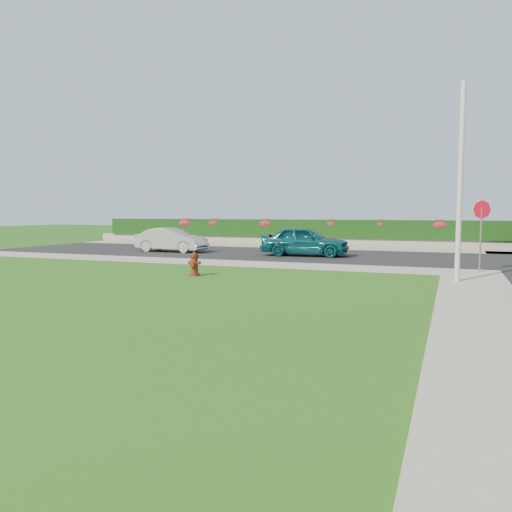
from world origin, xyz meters
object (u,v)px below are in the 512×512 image
at_px(utility_pole, 460,183).
at_px(stop_sign, 481,218).
at_px(fire_hydrant, 194,264).
at_px(sedan_teal, 305,241).
at_px(sedan_silver, 171,240).

height_order(utility_pole, stop_sign, utility_pole).
distance_m(fire_hydrant, utility_pole, 8.87).
height_order(sedan_teal, stop_sign, stop_sign).
relative_size(sedan_teal, sedan_silver, 1.09).
bearing_deg(utility_pole, fire_hydrant, -169.37).
bearing_deg(fire_hydrant, utility_pole, 7.25).
relative_size(fire_hydrant, stop_sign, 0.33).
height_order(sedan_teal, utility_pole, utility_pole).
xyz_separation_m(sedan_teal, sedan_silver, (-7.41, -0.19, -0.08)).
bearing_deg(sedan_silver, fire_hydrant, -144.29).
height_order(fire_hydrant, utility_pole, utility_pole).
bearing_deg(utility_pole, stop_sign, 75.36).
distance_m(utility_pole, stop_sign, 3.24).
relative_size(sedan_teal, utility_pole, 0.70).
relative_size(sedan_silver, utility_pole, 0.64).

